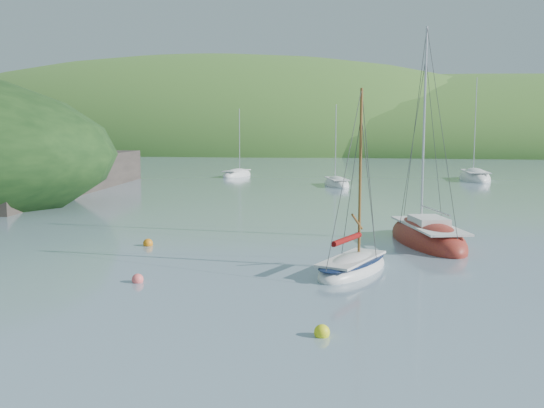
% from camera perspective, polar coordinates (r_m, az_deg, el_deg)
% --- Properties ---
extents(ground, '(700.00, 700.00, 0.00)m').
position_cam_1_polar(ground, '(19.51, -6.20, -10.80)').
color(ground, slate).
rests_on(ground, ground).
extents(shoreline_hills, '(690.00, 135.00, 56.00)m').
position_cam_1_polar(shoreline_hills, '(190.69, 8.48, 5.06)').
color(shoreline_hills, '#4B772D').
rests_on(shoreline_hills, ground).
extents(daysailer_white, '(3.52, 5.72, 8.26)m').
position_cam_1_polar(daysailer_white, '(25.97, 7.59, -5.89)').
color(daysailer_white, silver).
rests_on(daysailer_white, ground).
extents(sloop_red, '(5.39, 8.83, 12.35)m').
position_cam_1_polar(sloop_red, '(33.18, 14.40, -3.19)').
color(sloop_red, '#98371B').
rests_on(sloop_red, ground).
extents(distant_sloop_a, '(4.38, 7.05, 9.50)m').
position_cam_1_polar(distant_sloop_a, '(65.89, 6.10, 1.86)').
color(distant_sloop_a, silver).
rests_on(distant_sloop_a, ground).
extents(distant_sloop_b, '(4.02, 9.61, 13.38)m').
position_cam_1_polar(distant_sloop_b, '(77.09, 18.54, 2.31)').
color(distant_sloop_b, silver).
rests_on(distant_sloop_b, ground).
extents(distant_sloop_c, '(3.42, 6.98, 9.54)m').
position_cam_1_polar(distant_sloop_c, '(79.00, -3.31, 2.72)').
color(distant_sloop_c, silver).
rests_on(distant_sloop_c, ground).
extents(mooring_buoys, '(11.34, 12.23, 0.50)m').
position_cam_1_polar(mooring_buoys, '(25.28, -8.39, -6.43)').
color(mooring_buoys, yellow).
rests_on(mooring_buoys, ground).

